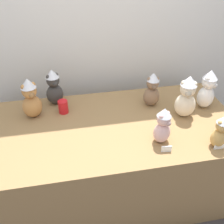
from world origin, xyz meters
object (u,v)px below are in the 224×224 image
object	(u,v)px
teddy_bear_mocha	(152,90)
teddy_bear_caramel	(31,99)
display_table	(112,159)
party_cup_red	(63,107)
teddy_bear_cream	(186,97)
teddy_bear_snow	(207,90)
teddy_bear_charcoal	(54,87)
teddy_bear_blush	(163,126)
teddy_bear_honey	(220,132)

from	to	relation	value
teddy_bear_mocha	teddy_bear_caramel	distance (m)	0.98
display_table	party_cup_red	xyz separation A→B (m)	(-0.36, 0.24, 0.43)
teddy_bear_cream	teddy_bear_caramel	size ratio (longest dim) A/B	1.05
teddy_bear_cream	display_table	bearing A→B (deg)	-159.09
teddy_bear_mocha	teddy_bear_cream	size ratio (longest dim) A/B	0.84
teddy_bear_snow	teddy_bear_mocha	bearing A→B (deg)	133.33
teddy_bear_charcoal	teddy_bear_cream	bearing A→B (deg)	-43.96
teddy_bear_snow	teddy_bear_cream	distance (m)	0.24
display_table	teddy_bear_snow	size ratio (longest dim) A/B	5.84
teddy_bear_mocha	teddy_bear_caramel	world-z (taller)	teddy_bear_caramel
teddy_bear_cream	teddy_bear_caramel	bearing A→B (deg)	-170.57
teddy_bear_mocha	teddy_bear_blush	bearing A→B (deg)	-96.66
teddy_bear_caramel	party_cup_red	world-z (taller)	teddy_bear_caramel
teddy_bear_mocha	teddy_bear_blush	size ratio (longest dim) A/B	1.07
teddy_bear_caramel	party_cup_red	xyz separation A→B (m)	(0.24, 0.01, -0.11)
teddy_bear_honey	teddy_bear_snow	size ratio (longest dim) A/B	0.75
teddy_bear_mocha	party_cup_red	distance (m)	0.75
teddy_bear_snow	teddy_bear_caramel	xyz separation A→B (m)	(-1.42, 0.12, -0.00)
teddy_bear_snow	teddy_bear_blush	bearing A→B (deg)	-177.69
teddy_bear_blush	teddy_bear_charcoal	bearing A→B (deg)	111.47
display_table	teddy_bear_caramel	world-z (taller)	teddy_bear_caramel
teddy_bear_blush	teddy_bear_cream	bearing A→B (deg)	16.08
teddy_bear_charcoal	teddy_bear_honey	bearing A→B (deg)	-58.19
teddy_bear_charcoal	party_cup_red	xyz separation A→B (m)	(0.06, -0.15, -0.10)
teddy_bear_cream	party_cup_red	xyz separation A→B (m)	(-0.95, 0.22, -0.12)
teddy_bear_honey	display_table	bearing A→B (deg)	138.67
teddy_bear_honey	teddy_bear_charcoal	distance (m)	1.34
teddy_bear_honey	teddy_bear_blush	world-z (taller)	teddy_bear_blush
display_table	teddy_bear_mocha	world-z (taller)	teddy_bear_mocha
teddy_bear_honey	teddy_bear_snow	bearing A→B (deg)	60.73
teddy_bear_cream	party_cup_red	bearing A→B (deg)	-173.55
teddy_bear_charcoal	teddy_bear_blush	bearing A→B (deg)	-64.93
teddy_bear_charcoal	party_cup_red	size ratio (longest dim) A/B	2.91
teddy_bear_cream	teddy_bear_blush	world-z (taller)	teddy_bear_cream
teddy_bear_honey	party_cup_red	xyz separation A→B (m)	(-1.04, 0.60, -0.07)
teddy_bear_snow	party_cup_red	distance (m)	1.19
display_table	teddy_bear_mocha	bearing A→B (deg)	29.21
display_table	teddy_bear_blush	size ratio (longest dim) A/B	7.04
teddy_bear_snow	teddy_bear_caramel	size ratio (longest dim) A/B	1.00
display_table	party_cup_red	distance (m)	0.61
teddy_bear_mocha	teddy_bear_charcoal	world-z (taller)	teddy_bear_charcoal
teddy_bear_honey	teddy_bear_snow	world-z (taller)	teddy_bear_snow
teddy_bear_charcoal	teddy_bear_cream	xyz separation A→B (m)	(1.01, -0.38, 0.02)
display_table	teddy_bear_cream	distance (m)	0.81
teddy_bear_charcoal	teddy_bear_cream	size ratio (longest dim) A/B	0.89
teddy_bear_charcoal	teddy_bear_caramel	bearing A→B (deg)	-160.71
teddy_bear_cream	teddy_bear_charcoal	bearing A→B (deg)	179.24
party_cup_red	teddy_bear_blush	bearing A→B (deg)	-36.15
teddy_bear_charcoal	display_table	bearing A→B (deg)	-66.26
teddy_bear_blush	teddy_bear_caramel	xyz separation A→B (m)	(-0.91, 0.48, 0.03)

